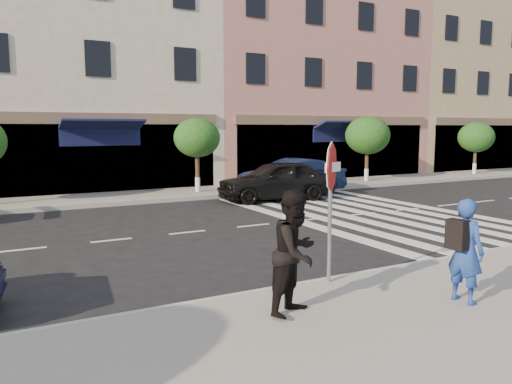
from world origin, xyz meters
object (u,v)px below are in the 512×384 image
stop_sign (331,180)px  car_far_mid (276,180)px  car_far_right (291,177)px  walker (296,252)px  photographer (465,251)px

stop_sign → car_far_mid: bearing=44.0°
car_far_mid → car_far_right: car_far_mid is taller
walker → photographer: bearing=-44.6°
walker → car_far_mid: (5.97, 10.66, -0.27)m
walker → car_far_mid: bearing=34.4°
photographer → car_far_right: photographer is taller
car_far_right → car_far_mid: bearing=-50.9°
walker → car_far_right: size_ratio=0.39×
stop_sign → car_far_mid: (4.67, 9.72, -1.14)m
car_far_mid → photographer: bearing=-11.3°
walker → car_far_right: 13.82m
walker → stop_sign: bearing=9.6°
car_far_right → stop_sign: bearing=-27.8°
photographer → walker: (-2.50, 0.82, 0.09)m
stop_sign → car_far_mid: stop_sign is taller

